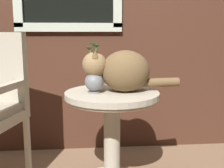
% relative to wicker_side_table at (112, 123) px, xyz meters
% --- Properties ---
extents(wicker_side_table, '(0.59, 0.59, 0.64)m').
position_rel_wicker_side_table_xyz_m(wicker_side_table, '(0.00, 0.00, 0.00)').
color(wicker_side_table, '#B2A893').
rests_on(wicker_side_table, ground_plane).
extents(cat, '(0.62, 0.28, 0.27)m').
position_rel_wicker_side_table_xyz_m(cat, '(0.06, 0.00, 0.33)').
color(cat, brown).
rests_on(cat, wicker_side_table).
extents(pewter_vase_with_ivy, '(0.11, 0.13, 0.31)m').
position_rel_wicker_side_table_xyz_m(pewter_vase_with_ivy, '(-0.11, -0.02, 0.29)').
color(pewter_vase_with_ivy, slate).
rests_on(pewter_vase_with_ivy, wicker_side_table).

